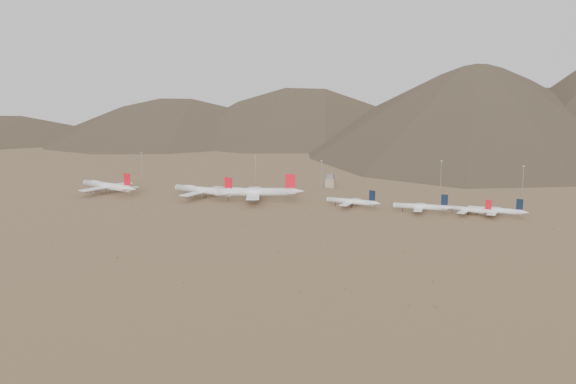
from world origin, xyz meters
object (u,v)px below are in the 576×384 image
(widebody_centre, at_px, (204,190))
(widebody_east, at_px, (256,192))
(widebody_west, at_px, (107,186))
(narrowbody_b, at_px, (422,207))
(control_tower, at_px, (330,181))
(narrowbody_a, at_px, (352,201))

(widebody_centre, bearing_deg, widebody_east, 14.68)
(widebody_west, relative_size, narrowbody_b, 1.45)
(narrowbody_b, height_order, control_tower, narrowbody_b)
(widebody_centre, xyz_separation_m, control_tower, (87.67, 82.14, -1.32))
(widebody_centre, bearing_deg, widebody_west, -163.53)
(narrowbody_a, distance_m, control_tower, 92.63)
(widebody_centre, bearing_deg, narrowbody_a, 12.33)
(widebody_centre, relative_size, narrowbody_b, 1.44)
(widebody_west, xyz_separation_m, widebody_centre, (87.85, 4.29, -0.20))
(widebody_centre, distance_m, control_tower, 120.14)
(narrowbody_a, bearing_deg, narrowbody_b, 3.96)
(narrowbody_b, bearing_deg, narrowbody_a, 174.71)
(widebody_west, distance_m, control_tower, 195.65)
(narrowbody_a, height_order, control_tower, narrowbody_a)
(widebody_west, xyz_separation_m, narrowbody_b, (265.02, -3.50, -2.09))
(narrowbody_a, distance_m, narrowbody_b, 53.05)
(narrowbody_a, relative_size, control_tower, 3.65)
(widebody_west, height_order, widebody_east, widebody_east)
(narrowbody_a, bearing_deg, widebody_centre, -172.12)
(narrowbody_a, bearing_deg, widebody_east, -173.43)
(widebody_east, height_order, narrowbody_a, widebody_east)
(widebody_east, bearing_deg, widebody_centre, 163.13)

